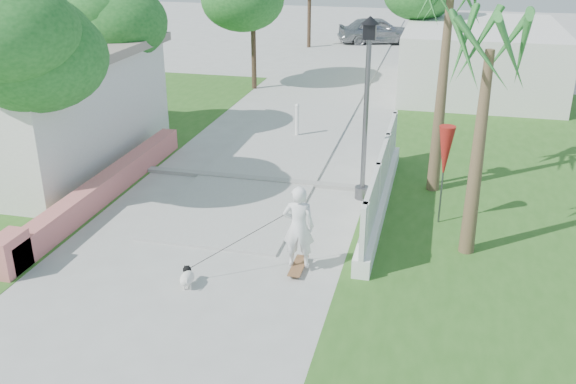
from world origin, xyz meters
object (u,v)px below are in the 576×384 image
(skateboarder, at_px, (252,238))
(street_lamp, at_px, (366,104))
(patio_umbrella, at_px, (445,153))
(bollard, at_px, (297,119))
(parked_car, at_px, (377,30))
(dog, at_px, (187,277))

(skateboarder, bearing_deg, street_lamp, -117.18)
(patio_umbrella, relative_size, skateboarder, 1.04)
(bollard, bearing_deg, skateboarder, -82.65)
(street_lamp, relative_size, bollard, 4.07)
(street_lamp, xyz_separation_m, parked_car, (-2.15, 22.50, -1.67))
(bollard, distance_m, patio_umbrella, 7.25)
(dog, height_order, parked_car, parked_car)
(bollard, xyz_separation_m, skateboarder, (1.13, -8.74, 0.19))
(skateboarder, relative_size, parked_car, 0.50)
(street_lamp, distance_m, bollard, 5.56)
(bollard, bearing_deg, patio_umbrella, -50.09)
(street_lamp, xyz_separation_m, dog, (-2.64, -5.00, -2.22))
(bollard, height_order, skateboarder, skateboarder)
(street_lamp, bearing_deg, dog, -117.83)
(patio_umbrella, bearing_deg, bollard, 129.91)
(patio_umbrella, bearing_deg, street_lamp, 152.24)
(parked_car, bearing_deg, skateboarder, 161.85)
(patio_umbrella, relative_size, dog, 4.41)
(street_lamp, relative_size, skateboarder, 2.01)
(bollard, bearing_deg, parked_car, 88.25)
(dog, distance_m, parked_car, 27.51)
(street_lamp, bearing_deg, bollard, 120.96)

